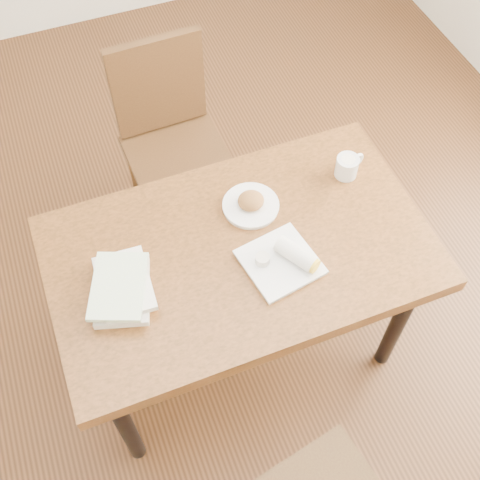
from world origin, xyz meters
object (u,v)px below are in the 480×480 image
object	(u,v)px
chair_far	(171,133)
plate_scone	(251,204)
book_stack	(122,287)
plate_burrito	(285,260)
coffee_mug	(348,166)
table	(240,261)

from	to	relation	value
chair_far	plate_scone	size ratio (longest dim) A/B	4.74
plate_scone	book_stack	distance (m)	0.54
chair_far	plate_burrito	distance (m)	0.94
coffee_mug	plate_scone	bearing A→B (deg)	-177.39
plate_burrito	chair_far	bearing A→B (deg)	98.08
chair_far	plate_burrito	world-z (taller)	chair_far
plate_scone	coffee_mug	bearing A→B (deg)	2.61
table	book_stack	size ratio (longest dim) A/B	4.44
chair_far	book_stack	world-z (taller)	chair_far
plate_burrito	book_stack	world-z (taller)	plate_burrito
coffee_mug	book_stack	world-z (taller)	coffee_mug
table	plate_burrito	size ratio (longest dim) A/B	4.89
coffee_mug	book_stack	bearing A→B (deg)	-168.14
chair_far	coffee_mug	size ratio (longest dim) A/B	7.90
chair_far	coffee_mug	distance (m)	0.84
coffee_mug	book_stack	xyz separation A→B (m)	(-0.89, -0.19, -0.01)
chair_far	coffee_mug	world-z (taller)	chair_far
chair_far	coffee_mug	xyz separation A→B (m)	(0.50, -0.63, 0.25)
coffee_mug	plate_burrito	distance (m)	0.46
table	plate_scone	world-z (taller)	plate_scone
plate_scone	coffee_mug	world-z (taller)	coffee_mug
chair_far	plate_scone	world-z (taller)	chair_far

